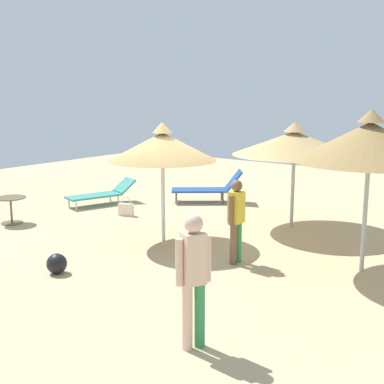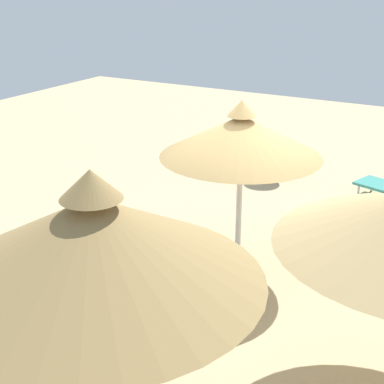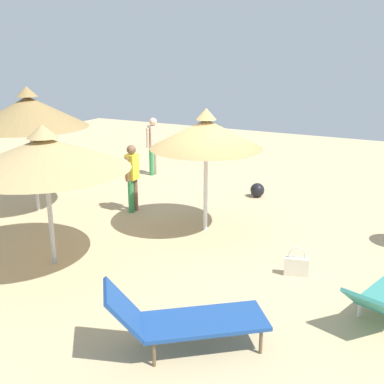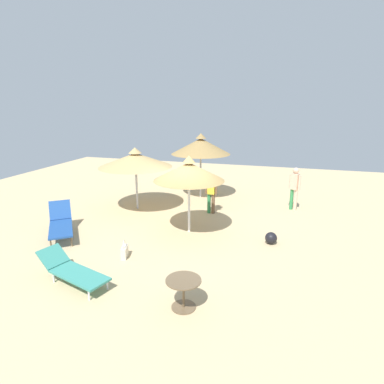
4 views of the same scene
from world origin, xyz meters
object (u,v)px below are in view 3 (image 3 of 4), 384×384
Objects in this scene: person_standing_back at (132,175)px; parasol_umbrella_near_left at (206,134)px; parasol_umbrella_far_left at (44,153)px; lounge_chair_far_right at (181,318)px; parasol_umbrella_near_right at (29,112)px; person_standing_center at (153,143)px; handbag at (296,265)px; beach_ball at (257,190)px.

parasol_umbrella_near_left is at bearing 82.15° from person_standing_back.
parasol_umbrella_far_left reaches higher than lounge_chair_far_right.
parasol_umbrella_near_left reaches higher than lounge_chair_far_right.
parasol_umbrella_near_right is 1.67× the size of person_standing_center.
parasol_umbrella_far_left is 6.20m from person_standing_center.
person_standing_back is (-0.27, -1.96, -1.13)m from parasol_umbrella_near_left.
parasol_umbrella_near_left is 5.01× the size of handbag.
parasol_umbrella_far_left reaches higher than handbag.
beach_ball is at bearing 175.68° from parasol_umbrella_near_left.
person_standing_back is 4.36× the size of beach_ball.
person_standing_center is at bearing -128.87° from handbag.
beach_ball is at bearing -168.60° from lounge_chair_far_right.
lounge_chair_far_right reaches higher than handbag.
person_standing_back is at bearing -42.76° from beach_ball.
parasol_umbrella_near_right reaches higher than person_standing_center.
handbag is at bearing 71.26° from person_standing_back.
handbag is at bearing 62.64° from parasol_umbrella_near_left.
parasol_umbrella_near_right is at bearing -94.30° from handbag.
parasol_umbrella_near_left is 0.89× the size of parasol_umbrella_far_left.
person_standing_back is (-0.95, 2.00, -1.40)m from parasol_umbrella_near_right.
parasol_umbrella_near_right is at bearing -80.23° from parasol_umbrella_near_left.
parasol_umbrella_near_right is at bearing -10.15° from person_standing_center.
person_standing_center is at bearing -164.73° from parasol_umbrella_far_left.
lounge_chair_far_right is (3.07, 5.44, -1.84)m from parasol_umbrella_near_right.
parasol_umbrella_near_right is at bearing -119.42° from lounge_chair_far_right.
lounge_chair_far_right is at bearing 60.58° from parasol_umbrella_near_right.
handbag is at bearing 85.70° from parasol_umbrella_near_right.
person_standing_back is at bearing -108.74° from handbag.
person_standing_back is (2.99, 1.29, -0.09)m from person_standing_center.
lounge_chair_far_right is 1.17× the size of person_standing_center.
lounge_chair_far_right is at bearing 40.57° from person_standing_back.
person_standing_back reaches higher than handbag.
handbag is 1.40× the size of beach_ball.
parasol_umbrella_near_left is 3.18m from beach_ball.
parasol_umbrella_far_left is 1.66× the size of person_standing_center.
parasol_umbrella_near_left is 4.03m from parasol_umbrella_near_right.
person_standing_back is 3.25m from beach_ball.
parasol_umbrella_near_left reaches higher than person_standing_back.
lounge_chair_far_right is 5.31m from person_standing_back.
beach_ball is at bearing 79.23° from person_standing_center.
person_standing_back is 3.11× the size of handbag.
parasol_umbrella_near_right is at bearing -51.66° from beach_ball.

